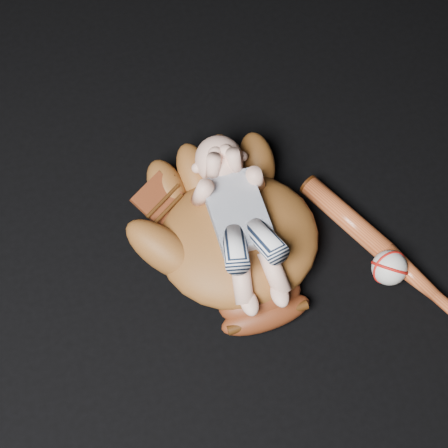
% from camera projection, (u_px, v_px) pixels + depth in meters
% --- Properties ---
extents(baseball_glove, '(0.40, 0.45, 0.14)m').
position_uv_depth(baseball_glove, '(239.00, 236.00, 1.28)').
color(baseball_glove, brown).
rests_on(baseball_glove, ground).
extents(newborn_baby, '(0.16, 0.35, 0.14)m').
position_uv_depth(newborn_baby, '(242.00, 223.00, 1.23)').
color(newborn_baby, '#EAAF97').
rests_on(newborn_baby, baseball_glove).
extents(baseball_bat, '(0.24, 0.43, 0.04)m').
position_uv_depth(baseball_bat, '(396.00, 261.00, 1.31)').
color(baseball_bat, '#AB4721').
rests_on(baseball_bat, ground).
extents(baseball, '(0.08, 0.08, 0.07)m').
position_uv_depth(baseball, '(389.00, 268.00, 1.29)').
color(baseball, silver).
rests_on(baseball, ground).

